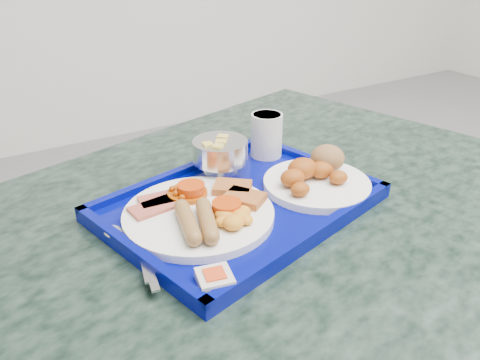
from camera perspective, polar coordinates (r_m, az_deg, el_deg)
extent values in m
cube|color=black|center=(0.79, 0.60, -5.61)|extent=(1.42, 1.13, 0.04)
cube|color=#02087B|center=(0.80, 0.00, -3.02)|extent=(0.50, 0.42, 0.01)
cube|color=#02087B|center=(0.89, -6.93, 1.22)|extent=(0.43, 0.12, 0.01)
cube|color=#02087B|center=(0.71, 8.80, -6.48)|extent=(0.43, 0.12, 0.01)
cube|color=#02087B|center=(0.93, 9.13, 2.34)|extent=(0.09, 0.31, 0.01)
cube|color=#02087B|center=(0.68, -12.69, -8.34)|extent=(0.09, 0.31, 0.01)
cylinder|color=white|center=(0.74, -5.05, -4.22)|extent=(0.24, 0.24, 0.01)
cube|color=#C25B4D|center=(0.78, -9.20, -2.24)|extent=(0.08, 0.05, 0.01)
cube|color=#C25B4D|center=(0.76, -10.26, -3.21)|extent=(0.09, 0.05, 0.01)
cylinder|color=#BA4C07|center=(0.78, -6.42, -1.64)|extent=(0.07, 0.07, 0.01)
sphere|color=#BA4C07|center=(0.79, -4.75, -0.76)|extent=(0.01, 0.01, 0.01)
sphere|color=#BA4C07|center=(0.77, -5.16, -1.44)|extent=(0.01, 0.01, 0.01)
sphere|color=#BA4C07|center=(0.79, -6.03, -0.78)|extent=(0.01, 0.01, 0.01)
sphere|color=#BA4C07|center=(0.77, -5.87, -1.84)|extent=(0.01, 0.01, 0.01)
sphere|color=#BA4C07|center=(0.78, -6.60, -1.19)|extent=(0.01, 0.01, 0.01)
sphere|color=#BA4C07|center=(0.80, -5.53, -0.46)|extent=(0.01, 0.01, 0.01)
sphere|color=#BA4C07|center=(0.80, -5.78, -0.43)|extent=(0.01, 0.01, 0.01)
sphere|color=#BA4C07|center=(0.79, -8.29, -1.08)|extent=(0.01, 0.01, 0.01)
sphere|color=#BA4C07|center=(0.80, -7.14, -0.53)|extent=(0.01, 0.01, 0.01)
sphere|color=#BA4C07|center=(0.76, -7.05, -2.13)|extent=(0.01, 0.01, 0.01)
sphere|color=#BA4C07|center=(0.77, -6.38, -1.79)|extent=(0.01, 0.01, 0.01)
sphere|color=#BA4C07|center=(0.77, -5.04, -1.54)|extent=(0.01, 0.01, 0.01)
sphere|color=#BA4C07|center=(0.77, -7.82, -1.65)|extent=(0.01, 0.01, 0.01)
cube|color=#A55929|center=(0.79, -0.92, -0.93)|extent=(0.08, 0.07, 0.01)
cube|color=#A55929|center=(0.76, 0.55, -2.20)|extent=(0.07, 0.08, 0.01)
cylinder|color=brown|center=(0.69, -6.40, -5.08)|extent=(0.04, 0.09, 0.02)
cylinder|color=brown|center=(0.69, -4.03, -4.90)|extent=(0.05, 0.09, 0.02)
ellipsoid|color=orange|center=(0.71, -0.10, -4.43)|extent=(0.03, 0.03, 0.02)
ellipsoid|color=orange|center=(0.71, -1.56, -4.13)|extent=(0.03, 0.03, 0.02)
ellipsoid|color=orange|center=(0.70, 0.76, -4.89)|extent=(0.02, 0.02, 0.01)
ellipsoid|color=orange|center=(0.70, -0.97, -5.04)|extent=(0.02, 0.02, 0.02)
ellipsoid|color=orange|center=(0.72, 0.31, -3.88)|extent=(0.03, 0.03, 0.02)
ellipsoid|color=orange|center=(0.71, -1.85, -4.17)|extent=(0.03, 0.03, 0.02)
ellipsoid|color=orange|center=(0.72, 0.17, -3.89)|extent=(0.03, 0.03, 0.02)
ellipsoid|color=orange|center=(0.74, -1.04, -2.95)|extent=(0.03, 0.03, 0.02)
ellipsoid|color=orange|center=(0.73, 0.01, -3.76)|extent=(0.02, 0.02, 0.01)
ellipsoid|color=orange|center=(0.70, -2.09, -5.09)|extent=(0.02, 0.02, 0.02)
ellipsoid|color=orange|center=(0.72, -1.92, -3.69)|extent=(0.03, 0.03, 0.02)
ellipsoid|color=orange|center=(0.69, -0.84, -5.21)|extent=(0.03, 0.03, 0.02)
cylinder|color=#B82D04|center=(0.78, -5.99, -0.96)|extent=(0.05, 0.05, 0.01)
cylinder|color=#B82D04|center=(0.72, -1.63, -3.19)|extent=(0.05, 0.05, 0.01)
cylinder|color=white|center=(0.84, 9.32, -0.50)|extent=(0.19, 0.19, 0.01)
ellipsoid|color=#A04912|center=(0.83, 11.91, 0.30)|extent=(0.03, 0.03, 0.02)
ellipsoid|color=#A04912|center=(0.85, 9.93, 1.27)|extent=(0.05, 0.04, 0.03)
ellipsoid|color=#A04912|center=(0.84, 7.61, 1.39)|extent=(0.06, 0.05, 0.04)
ellipsoid|color=#A04912|center=(0.81, 6.43, 0.25)|extent=(0.05, 0.04, 0.03)
ellipsoid|color=#A04912|center=(0.78, 7.34, -1.14)|extent=(0.03, 0.03, 0.02)
ellipsoid|color=#91623A|center=(0.87, 10.61, 2.64)|extent=(0.06, 0.06, 0.05)
cylinder|color=silver|center=(0.88, -2.37, 0.93)|extent=(0.06, 0.06, 0.01)
cylinder|color=silver|center=(0.88, -2.38, 1.73)|extent=(0.02, 0.02, 0.02)
cylinder|color=silver|center=(0.86, -2.42, 3.57)|extent=(0.10, 0.10, 0.04)
cube|color=#D7BD52|center=(0.87, -2.11, 5.00)|extent=(0.03, 0.03, 0.01)
cube|color=#D7BD52|center=(0.84, -3.95, 4.04)|extent=(0.02, 0.02, 0.01)
cube|color=#D7BD52|center=(0.83, -2.71, 3.81)|extent=(0.03, 0.03, 0.01)
cube|color=#D7BD52|center=(0.85, -2.33, 4.37)|extent=(0.03, 0.03, 0.01)
cylinder|color=silver|center=(0.94, 3.25, 5.48)|extent=(0.06, 0.06, 0.09)
cylinder|color=#DC490C|center=(0.93, 3.31, 7.74)|extent=(0.06, 0.06, 0.01)
cube|color=silver|center=(0.67, -11.78, -9.03)|extent=(0.04, 0.12, 0.00)
ellipsoid|color=silver|center=(0.73, -15.24, -6.08)|extent=(0.03, 0.04, 0.01)
cube|color=silver|center=(0.68, -11.55, -8.95)|extent=(0.04, 0.16, 0.00)
cube|color=silver|center=(0.61, -3.10, -11.99)|extent=(0.05, 0.05, 0.02)
cube|color=#E94219|center=(0.61, -3.12, -11.34)|extent=(0.03, 0.03, 0.00)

